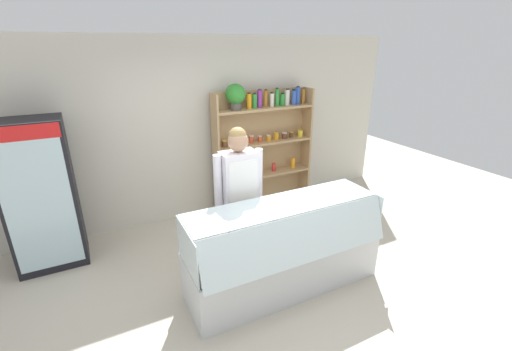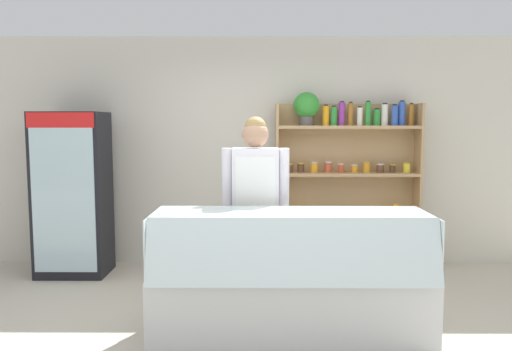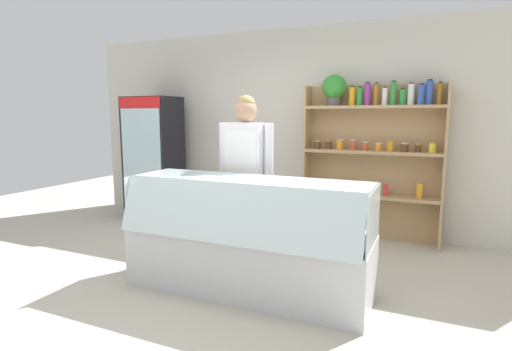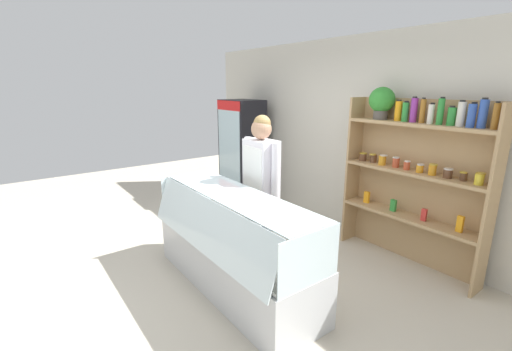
# 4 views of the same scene
# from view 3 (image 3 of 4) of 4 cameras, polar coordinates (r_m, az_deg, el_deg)

# --- Properties ---
(ground_plane) EXTENTS (12.00, 12.00, 0.00)m
(ground_plane) POSITION_cam_3_polar(r_m,az_deg,el_deg) (3.80, -3.65, -15.50)
(ground_plane) COLOR beige
(back_wall) EXTENTS (6.80, 0.10, 2.70)m
(back_wall) POSITION_cam_3_polar(r_m,az_deg,el_deg) (5.51, 6.91, 6.46)
(back_wall) COLOR beige
(back_wall) RESTS_ON ground
(drinks_fridge) EXTENTS (0.75, 0.55, 1.81)m
(drinks_fridge) POSITION_cam_3_polar(r_m,az_deg,el_deg) (6.09, -14.40, 2.27)
(drinks_fridge) COLOR black
(drinks_fridge) RESTS_ON ground
(shelving_unit) EXTENTS (1.65, 0.30, 2.04)m
(shelving_unit) POSITION_cam_3_polar(r_m,az_deg,el_deg) (5.07, 15.64, 4.27)
(shelving_unit) COLOR tan
(shelving_unit) RESTS_ON ground
(deli_display_case) EXTENTS (2.15, 0.74, 1.01)m
(deli_display_case) POSITION_cam_3_polar(r_m,az_deg,el_deg) (3.60, -1.36, -11.49)
(deli_display_case) COLOR silver
(deli_display_case) RESTS_ON ground
(shop_clerk) EXTENTS (0.59, 0.25, 1.75)m
(shop_clerk) POSITION_cam_3_polar(r_m,az_deg,el_deg) (4.03, -1.49, 1.35)
(shop_clerk) COLOR #383D51
(shop_clerk) RESTS_ON ground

